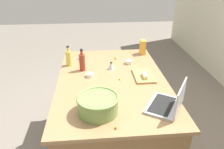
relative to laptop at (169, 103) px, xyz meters
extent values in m
plane|color=slate|center=(-0.50, -0.38, -0.95)|extent=(12.00, 12.00, 0.00)
cube|color=olive|center=(-0.50, -0.38, -0.51)|extent=(1.49, 0.96, 0.87)
cube|color=#9E754C|center=(-0.50, -0.38, -0.06)|extent=(1.55, 1.02, 0.03)
cube|color=#B7B7BC|center=(-0.02, -0.03, -0.04)|extent=(0.38, 0.35, 0.02)
cube|color=black|center=(-0.03, -0.04, -0.03)|extent=(0.31, 0.28, 0.00)
cube|color=#B7B7BC|center=(0.04, 0.06, 0.07)|extent=(0.26, 0.17, 0.20)
cube|color=#333842|center=(0.04, 0.06, 0.07)|extent=(0.23, 0.15, 0.18)
cylinder|color=#72934C|center=(0.00, -0.53, 0.02)|extent=(0.29, 0.29, 0.13)
cylinder|color=black|center=(0.00, -0.53, 0.02)|extent=(0.24, 0.24, 0.11)
torus|color=#72934C|center=(0.00, -0.53, 0.08)|extent=(0.31, 0.31, 0.02)
cylinder|color=#DBC64C|center=(-0.86, -0.81, 0.03)|extent=(0.06, 0.06, 0.16)
cylinder|color=#DBC64C|center=(-0.86, -0.81, 0.14)|extent=(0.03, 0.03, 0.05)
cylinder|color=black|center=(-0.86, -0.81, 0.16)|extent=(0.03, 0.03, 0.01)
cylinder|color=maroon|center=(-0.73, -0.66, 0.04)|extent=(0.06, 0.06, 0.17)
cylinder|color=maroon|center=(-0.73, -0.66, 0.15)|extent=(0.03, 0.03, 0.05)
cylinder|color=black|center=(-0.73, -0.66, 0.18)|extent=(0.03, 0.03, 0.01)
cube|color=#AD7F4C|center=(-0.53, -0.07, -0.04)|extent=(0.30, 0.18, 0.02)
cube|color=#F4E58C|center=(-0.48, -0.07, -0.01)|extent=(0.11, 0.04, 0.04)
cylinder|color=white|center=(-0.58, -0.59, -0.03)|extent=(0.07, 0.07, 0.04)
cylinder|color=beige|center=(-0.85, -0.17, -0.03)|extent=(0.08, 0.08, 0.04)
cone|color=#B2B2B7|center=(-0.73, -0.37, -0.01)|extent=(0.07, 0.07, 0.07)
cylinder|color=black|center=(-0.73, -0.37, 0.03)|extent=(0.02, 0.02, 0.01)
cube|color=gold|center=(-1.13, 0.05, 0.04)|extent=(0.09, 0.06, 0.17)
sphere|color=orange|center=(0.19, -0.42, -0.04)|extent=(0.02, 0.02, 0.02)
sphere|color=orange|center=(-0.99, -0.30, -0.04)|extent=(0.02, 0.02, 0.02)
sphere|color=blue|center=(-1.01, -0.72, -0.04)|extent=(0.02, 0.02, 0.02)
sphere|color=yellow|center=(-0.48, -0.31, -0.04)|extent=(0.02, 0.02, 0.02)
sphere|color=yellow|center=(-1.19, -0.09, -0.04)|extent=(0.01, 0.01, 0.01)
sphere|color=green|center=(-0.29, -0.53, -0.04)|extent=(0.02, 0.02, 0.02)
sphere|color=orange|center=(-0.21, -0.68, -0.04)|extent=(0.02, 0.02, 0.02)
camera|label=1|loc=(1.31, -0.55, 0.93)|focal=34.93mm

